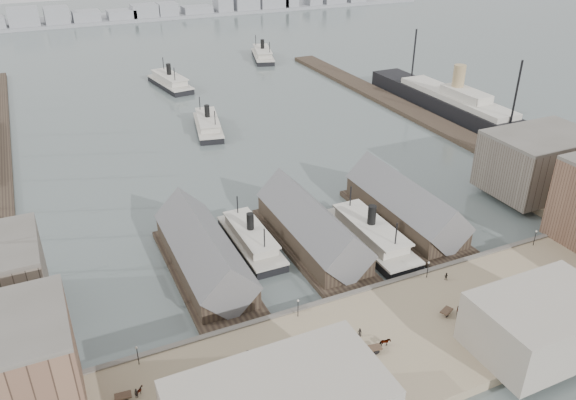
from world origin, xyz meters
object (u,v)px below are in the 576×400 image
ferry_docked_west (251,239)px  horse_cart_center (382,344)px  ocean_steamer (455,105)px  horse_cart_left (134,393)px  horse_cart_right (456,311)px

ferry_docked_west → horse_cart_center: (7.65, -43.49, 0.63)m
ferry_docked_west → ocean_steamer: (105.00, 54.87, 1.91)m
ferry_docked_west → horse_cart_left: ferry_docked_west is taller
ferry_docked_west → ocean_steamer: ocean_steamer is taller
ferry_docked_west → horse_cart_left: 49.87m
horse_cart_left → horse_cart_right: horse_cart_right is taller
ocean_steamer → horse_cart_right: 125.14m
horse_cart_left → horse_cart_center: (41.81, -7.16, 0.07)m
horse_cart_left → horse_cart_center: size_ratio=0.93×
horse_cart_center → horse_cart_right: 17.94m
ocean_steamer → horse_cart_center: bearing=-134.7°
horse_cart_center → horse_cart_left: bearing=90.8°
horse_cart_left → ocean_steamer: bearing=-51.4°
horse_cart_left → horse_cart_right: size_ratio=0.98×
ocean_steamer → horse_cart_right: (-79.49, -96.64, -1.34)m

